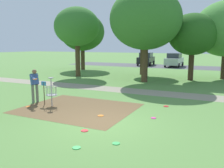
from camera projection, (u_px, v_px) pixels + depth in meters
name	position (u px, v px, depth m)	size (l,w,h in m)	color
ground_plane	(103.00, 123.00, 9.03)	(160.00, 160.00, 0.00)	#5B8942
dirt_tee_pad	(78.00, 108.00, 11.16)	(5.06, 4.23, 0.01)	brown
disc_golf_basket	(51.00, 90.00, 11.51)	(0.98, 0.58, 1.39)	#9E9EA3
player_throwing	(35.00, 83.00, 12.15)	(0.87, 0.89, 1.71)	slate
frisbee_near_basket	(166.00, 106.00, 11.48)	(0.24, 0.24, 0.02)	red
frisbee_by_tee	(153.00, 118.00, 9.64)	(0.21, 0.21, 0.02)	#E53D99
frisbee_mid_grass	(116.00, 143.00, 7.15)	(0.23, 0.23, 0.02)	green
frisbee_far_left	(101.00, 116.00, 9.95)	(0.25, 0.25, 0.02)	orange
frisbee_far_right	(77.00, 148.00, 6.85)	(0.25, 0.25, 0.02)	green
frisbee_scattered_a	(85.00, 131.00, 8.21)	(0.25, 0.25, 0.02)	red
frisbee_scattered_b	(28.00, 107.00, 11.43)	(0.22, 0.22, 0.02)	orange
tree_near_left	(82.00, 32.00, 28.24)	(5.23, 5.23, 6.69)	#4C3823
tree_near_right	(77.00, 27.00, 21.89)	(4.16, 4.16, 6.35)	#4C3823
tree_mid_left	(146.00, 19.00, 18.46)	(5.56, 5.56, 7.27)	#4C3823
tree_mid_center	(193.00, 35.00, 19.51)	(3.98, 3.98, 5.47)	#422D1E
tree_far_center	(143.00, 30.00, 23.16)	(3.60, 3.60, 5.97)	#422D1E
parking_lot_strip	(193.00, 67.00, 31.52)	(36.00, 6.00, 0.01)	#4C4C51
parked_car_leftmost	(146.00, 59.00, 34.96)	(2.27, 4.35, 1.84)	black
parked_car_center_left	(174.00, 60.00, 32.47)	(2.01, 4.21, 1.84)	#B2B7BC
gravel_path	(152.00, 93.00, 14.81)	(40.00, 1.75, 0.00)	gray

